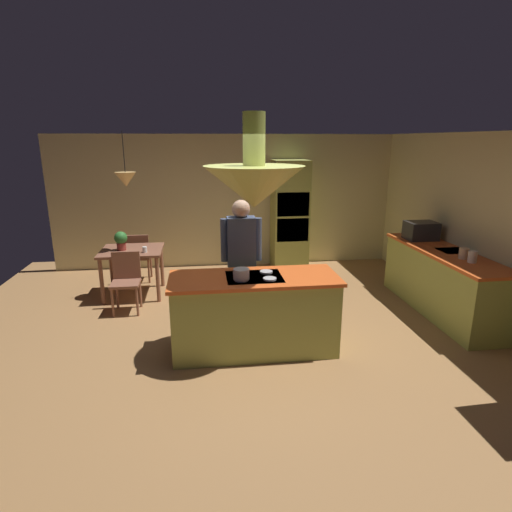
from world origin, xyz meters
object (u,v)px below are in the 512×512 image
(oven_tower, at_px, (290,215))
(canister_flour, at_px, (472,257))
(chair_facing_island, at_px, (126,278))
(microwave_on_counter, at_px, (421,231))
(canister_sugar, at_px, (464,253))
(cooking_pot_on_cooktop, at_px, (241,274))
(person_at_island, at_px, (241,256))
(cup_on_table, at_px, (145,250))
(dining_table, at_px, (132,256))
(chair_by_back_wall, at_px, (138,254))
(potted_plant_on_table, at_px, (121,240))
(kitchen_island, at_px, (254,313))

(oven_tower, xyz_separation_m, canister_flour, (1.74, -3.04, -0.04))
(chair_facing_island, height_order, microwave_on_counter, microwave_on_counter)
(canister_sugar, bearing_deg, canister_flour, -90.00)
(cooking_pot_on_cooktop, bearing_deg, canister_sugar, 9.76)
(cooking_pot_on_cooktop, bearing_deg, canister_flour, 6.39)
(person_at_island, bearing_deg, cup_on_table, 138.46)
(dining_table, distance_m, chair_by_back_wall, 0.66)
(person_at_island, distance_m, potted_plant_on_table, 2.26)
(oven_tower, distance_m, cup_on_table, 2.91)
(cooking_pot_on_cooktop, bearing_deg, kitchen_island, 39.09)
(kitchen_island, height_order, canister_flour, canister_flour)
(potted_plant_on_table, relative_size, microwave_on_counter, 0.65)
(potted_plant_on_table, bearing_deg, kitchen_island, -48.35)
(chair_facing_island, distance_m, chair_by_back_wall, 1.30)
(chair_by_back_wall, height_order, canister_flour, canister_flour)
(kitchen_island, relative_size, canister_flour, 12.97)
(chair_facing_island, bearing_deg, cooking_pot_on_cooktop, -45.77)
(chair_by_back_wall, distance_m, canister_flour, 5.23)
(chair_by_back_wall, xyz_separation_m, canister_sugar, (4.54, -2.36, 0.49))
(potted_plant_on_table, xyz_separation_m, cooking_pot_on_cooktop, (1.69, -2.21, 0.07))
(cup_on_table, bearing_deg, potted_plant_on_table, 153.53)
(kitchen_island, relative_size, chair_facing_island, 2.25)
(dining_table, bearing_deg, microwave_on_counter, -7.37)
(oven_tower, xyz_separation_m, person_at_island, (-1.18, -2.58, -0.05))
(chair_facing_island, relative_size, potted_plant_on_table, 2.90)
(cup_on_table, height_order, microwave_on_counter, microwave_on_counter)
(potted_plant_on_table, height_order, canister_sugar, canister_sugar)
(chair_facing_island, relative_size, cup_on_table, 9.67)
(oven_tower, xyz_separation_m, chair_facing_island, (-2.80, -1.79, -0.54))
(oven_tower, relative_size, microwave_on_counter, 4.53)
(oven_tower, bearing_deg, chair_facing_island, -147.40)
(dining_table, distance_m, canister_flour, 4.93)
(chair_by_back_wall, distance_m, canister_sugar, 5.14)
(canister_flour, xyz_separation_m, microwave_on_counter, (0.00, 1.31, 0.06))
(kitchen_island, relative_size, cup_on_table, 21.70)
(oven_tower, height_order, cooking_pot_on_cooktop, oven_tower)
(chair_by_back_wall, bearing_deg, canister_flour, 150.76)
(chair_by_back_wall, height_order, potted_plant_on_table, potted_plant_on_table)
(potted_plant_on_table, height_order, cup_on_table, potted_plant_on_table)
(person_at_island, bearing_deg, cooking_pot_on_cooktop, -95.57)
(chair_by_back_wall, relative_size, cup_on_table, 9.67)
(potted_plant_on_table, bearing_deg, canister_sugar, -19.83)
(kitchen_island, bearing_deg, cup_on_table, 127.85)
(oven_tower, relative_size, canister_flour, 13.83)
(oven_tower, xyz_separation_m, canister_sugar, (1.74, -2.86, -0.05))
(person_at_island, bearing_deg, chair_by_back_wall, 127.77)
(kitchen_island, height_order, dining_table, kitchen_island)
(chair_facing_island, bearing_deg, cup_on_table, 61.70)
(kitchen_island, distance_m, chair_facing_island, 2.24)
(chair_by_back_wall, bearing_deg, canister_sugar, 152.51)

